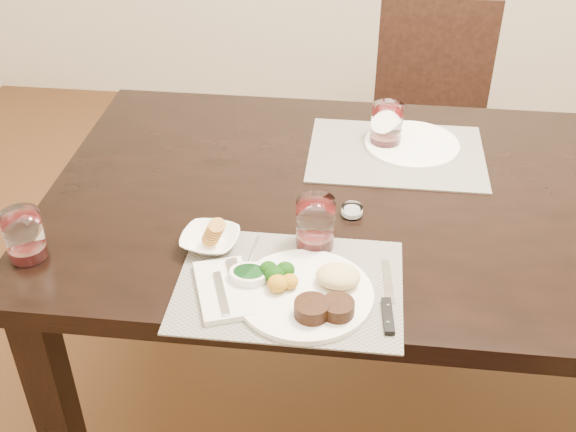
# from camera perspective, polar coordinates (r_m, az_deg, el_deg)

# --- Properties ---
(ground_plane) EXTENTS (4.50, 4.50, 0.00)m
(ground_plane) POSITION_cam_1_polar(r_m,az_deg,el_deg) (2.28, 10.83, -14.58)
(ground_plane) COLOR #4F2E19
(ground_plane) RESTS_ON ground
(dining_table) EXTENTS (2.00, 1.00, 0.75)m
(dining_table) POSITION_cam_1_polar(r_m,az_deg,el_deg) (1.83, 13.10, -0.88)
(dining_table) COLOR black
(dining_table) RESTS_ON ground
(chair_far) EXTENTS (0.42, 0.42, 0.90)m
(chair_far) POSITION_cam_1_polar(r_m,az_deg,el_deg) (2.71, 11.24, 7.91)
(chair_far) COLOR black
(chair_far) RESTS_ON ground
(placemat_near) EXTENTS (0.46, 0.34, 0.00)m
(placemat_near) POSITION_cam_1_polar(r_m,az_deg,el_deg) (1.48, 0.10, -5.51)
(placemat_near) COLOR gray
(placemat_near) RESTS_ON dining_table
(placemat_far) EXTENTS (0.46, 0.34, 0.00)m
(placemat_far) POSITION_cam_1_polar(r_m,az_deg,el_deg) (1.94, 8.55, 4.91)
(placemat_far) COLOR gray
(placemat_far) RESTS_ON dining_table
(dinner_plate) EXTENTS (0.28, 0.28, 0.05)m
(dinner_plate) POSITION_cam_1_polar(r_m,az_deg,el_deg) (1.44, 1.83, -6.02)
(dinner_plate) COLOR white
(dinner_plate) RESTS_ON placemat_near
(napkin_fork) EXTENTS (0.16, 0.21, 0.02)m
(napkin_fork) POSITION_cam_1_polar(r_m,az_deg,el_deg) (1.46, -5.09, -5.77)
(napkin_fork) COLOR white
(napkin_fork) RESTS_ON placemat_near
(steak_knife) EXTENTS (0.03, 0.23, 0.01)m
(steak_knife) POSITION_cam_1_polar(r_m,az_deg,el_deg) (1.44, 7.89, -7.14)
(steak_knife) COLOR silver
(steak_knife) RESTS_ON placemat_near
(cracker_bowl) EXTENTS (0.14, 0.14, 0.06)m
(cracker_bowl) POSITION_cam_1_polar(r_m,az_deg,el_deg) (1.58, -6.16, -1.87)
(cracker_bowl) COLOR white
(cracker_bowl) RESTS_ON placemat_near
(sauce_ramekin) EXTENTS (0.08, 0.12, 0.06)m
(sauce_ramekin) POSITION_cam_1_polar(r_m,az_deg,el_deg) (1.47, -3.08, -4.78)
(sauce_ramekin) COLOR white
(sauce_ramekin) RESTS_ON placemat_near
(wine_glass_near) EXTENTS (0.08, 0.08, 0.12)m
(wine_glass_near) POSITION_cam_1_polar(r_m,az_deg,el_deg) (1.55, 2.17, -0.77)
(wine_glass_near) COLOR white
(wine_glass_near) RESTS_ON placemat_near
(far_plate) EXTENTS (0.25, 0.25, 0.01)m
(far_plate) POSITION_cam_1_polar(r_m,az_deg,el_deg) (1.97, 9.76, 5.60)
(far_plate) COLOR white
(far_plate) RESTS_ON placemat_far
(wine_glass_far) EXTENTS (0.08, 0.08, 0.12)m
(wine_glass_far) POSITION_cam_1_polar(r_m,az_deg,el_deg) (1.95, 7.77, 6.95)
(wine_glass_far) COLOR white
(wine_glass_far) RESTS_ON placemat_far
(wine_glass_side) EXTENTS (0.08, 0.08, 0.11)m
(wine_glass_side) POSITION_cam_1_polar(r_m,az_deg,el_deg) (1.62, -20.09, -1.63)
(wine_glass_side) COLOR white
(wine_glass_side) RESTS_ON dining_table
(salt_cellar) EXTENTS (0.05, 0.05, 0.02)m
(salt_cellar) POSITION_cam_1_polar(r_m,az_deg,el_deg) (1.68, 5.08, 0.39)
(salt_cellar) COLOR white
(salt_cellar) RESTS_ON dining_table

